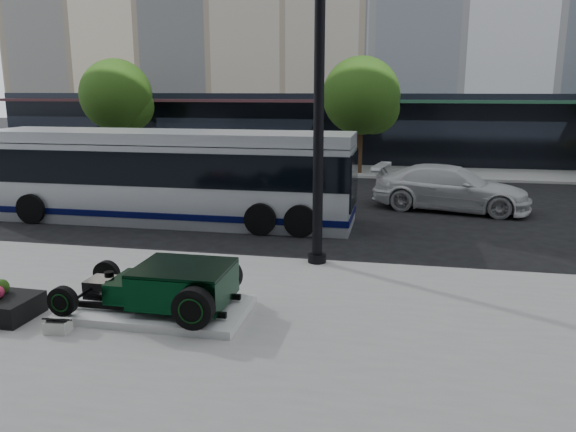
% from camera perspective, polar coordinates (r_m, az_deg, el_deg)
% --- Properties ---
extents(ground, '(120.00, 120.00, 0.00)m').
position_cam_1_polar(ground, '(16.06, 0.21, -2.56)').
color(ground, black).
rests_on(ground, ground).
extents(sidewalk_far, '(70.00, 4.00, 0.12)m').
position_cam_1_polar(sidewalk_far, '(29.64, 5.41, 4.63)').
color(sidewalk_far, gray).
rests_on(sidewalk_far, ground).
extents(street_trees, '(29.80, 3.80, 5.70)m').
position_cam_1_polar(street_trees, '(28.33, 7.73, 11.72)').
color(street_trees, black).
rests_on(street_trees, sidewalk_far).
extents(display_plinth, '(3.40, 1.80, 0.15)m').
position_cam_1_polar(display_plinth, '(11.02, -13.10, -9.17)').
color(display_plinth, silver).
rests_on(display_plinth, sidewalk_near).
extents(hot_rod, '(3.22, 2.00, 0.81)m').
position_cam_1_polar(hot_rod, '(10.71, -11.60, -6.86)').
color(hot_rod, black).
rests_on(hot_rod, display_plinth).
extents(info_plaque, '(0.43, 0.34, 0.31)m').
position_cam_1_polar(info_plaque, '(10.69, -22.36, -10.24)').
color(info_plaque, silver).
rests_on(info_plaque, sidewalk_near).
extents(lamppost, '(0.45, 0.45, 8.13)m').
position_cam_1_polar(lamppost, '(13.13, 3.15, 11.15)').
color(lamppost, black).
rests_on(lamppost, sidewalk_near).
extents(transit_bus, '(12.12, 2.88, 2.92)m').
position_cam_1_polar(transit_bus, '(18.74, -11.99, 4.04)').
color(transit_bus, silver).
rests_on(transit_bus, ground).
extents(white_sedan, '(5.78, 3.21, 1.58)m').
position_cam_1_polar(white_sedan, '(20.87, 16.20, 2.75)').
color(white_sedan, silver).
rests_on(white_sedan, ground).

